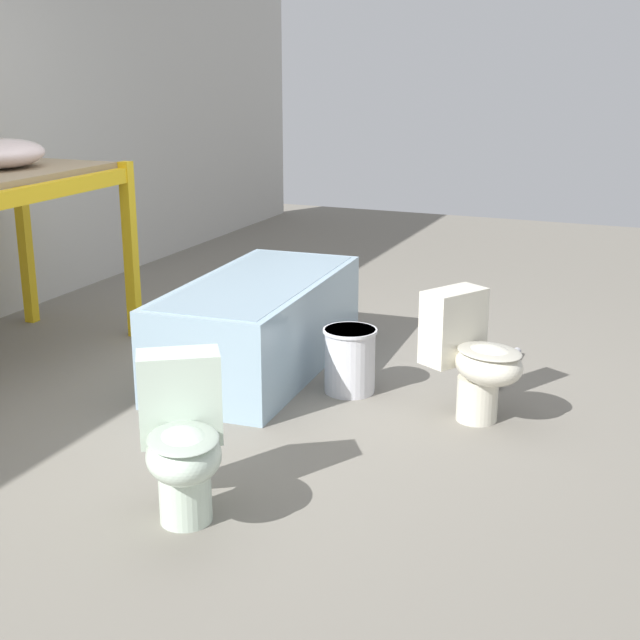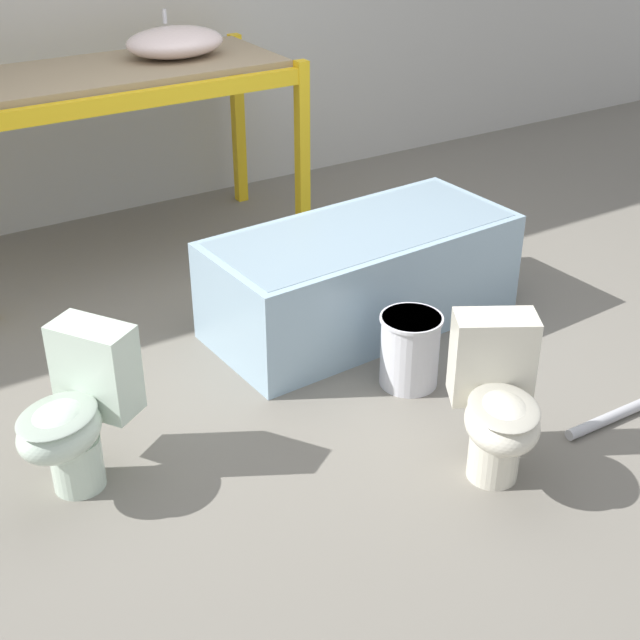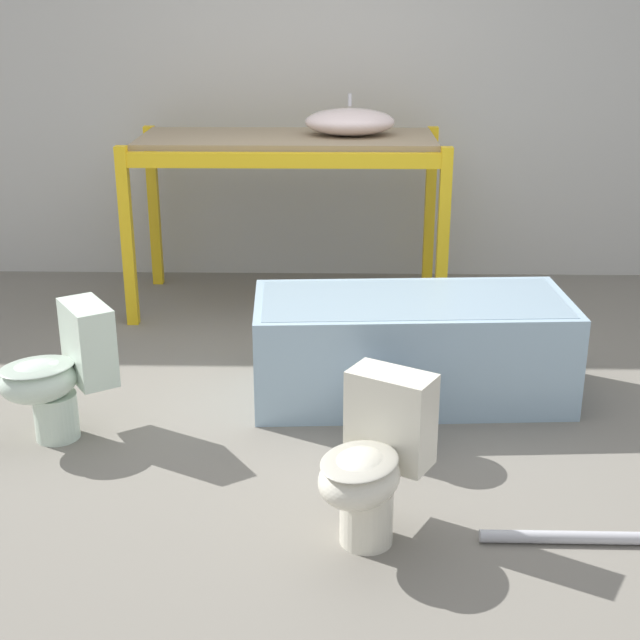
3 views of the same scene
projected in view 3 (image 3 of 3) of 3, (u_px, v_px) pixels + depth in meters
ground_plane at (320, 396)px, 4.66m from camera, size 12.00×12.00×0.00m
warehouse_wall_rear at (327, 51)px, 6.18m from camera, size 10.80×0.08×3.20m
shelving_rack at (287, 161)px, 5.72m from camera, size 2.01×0.91×1.13m
sink_basin at (350, 122)px, 5.66m from camera, size 0.57×0.44×0.25m
bathtub_main at (411, 340)px, 4.58m from camera, size 1.63×0.80×0.53m
toilet_near at (373, 460)px, 3.35m from camera, size 0.52×0.60×0.63m
toilet_far at (61, 371)px, 4.13m from camera, size 0.60×0.54×0.63m
bucket_white at (389, 414)px, 4.04m from camera, size 0.29×0.29×0.35m
loose_pipe at (565, 537)px, 3.41m from camera, size 0.65×0.05×0.05m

